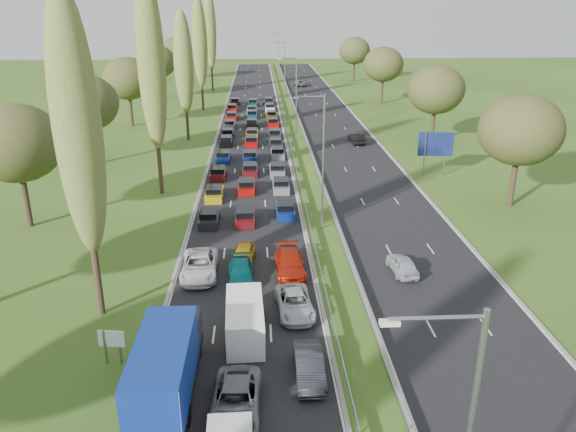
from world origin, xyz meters
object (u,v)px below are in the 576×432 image
object	(u,v)px
near_car_2	(200,266)
white_van_rear	(245,318)
direction_sign	(436,146)
info_sign	(112,342)
blue_lorry	(167,366)

from	to	relation	value
near_car_2	white_van_rear	bearing A→B (deg)	-68.32
white_van_rear	direction_sign	bearing A→B (deg)	54.81
near_car_2	info_sign	xyz separation A→B (m)	(-3.81, -10.76, 0.57)
white_van_rear	direction_sign	xyz separation A→B (m)	(21.46, 32.86, 2.42)
blue_lorry	direction_sign	xyz separation A→B (m)	(25.21, 38.68, 1.52)
info_sign	direction_sign	size ratio (longest dim) A/B	0.40
white_van_rear	info_sign	bearing A→B (deg)	-163.12
near_car_2	info_sign	bearing A→B (deg)	-111.01
info_sign	direction_sign	xyz separation A→B (m)	(28.80, 35.37, 2.20)
info_sign	direction_sign	world-z (taller)	direction_sign
blue_lorry	info_sign	world-z (taller)	blue_lorry
white_van_rear	direction_sign	world-z (taller)	direction_sign
near_car_2	info_sign	distance (m)	11.42
white_van_rear	info_sign	world-z (taller)	white_van_rear
near_car_2	white_van_rear	world-z (taller)	white_van_rear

